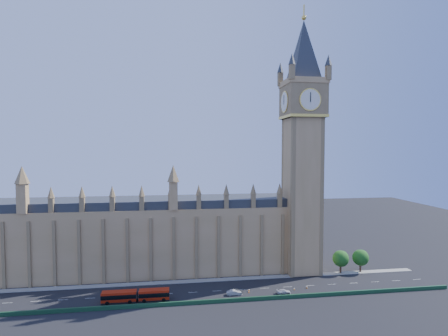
{
  "coord_description": "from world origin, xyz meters",
  "views": [
    {
      "loc": [
        -9.56,
        -111.45,
        46.38
      ],
      "look_at": [
        7.74,
        10.0,
        39.9
      ],
      "focal_mm": 28.0,
      "sensor_mm": 36.0,
      "label": 1
    }
  ],
  "objects": [
    {
      "name": "palace_westminster",
      "position": [
        -25.0,
        22.0,
        13.86
      ],
      "size": [
        120.0,
        20.0,
        28.0
      ],
      "color": "#A78650",
      "rests_on": "ground"
    },
    {
      "name": "bridge_parapet",
      "position": [
        0.0,
        -9.0,
        0.6
      ],
      "size": [
        160.0,
        0.6,
        1.2
      ],
      "primitive_type": "cube",
      "color": "#1E4C2D",
      "rests_on": "ground"
    },
    {
      "name": "elizabeth_tower",
      "position": [
        38.0,
        13.99,
        54.56
      ],
      "size": [
        20.59,
        20.59,
        105.0
      ],
      "color": "#A78650",
      "rests_on": "ground"
    },
    {
      "name": "cone_a",
      "position": [
        14.31,
        -1.68,
        0.39
      ],
      "size": [
        0.56,
        0.56,
        0.79
      ],
      "rotation": [
        0.0,
        0.0,
        -0.13
      ],
      "color": "black",
      "rests_on": "ground"
    },
    {
      "name": "tree_east_near",
      "position": [
        52.22,
        10.08,
        5.64
      ],
      "size": [
        6.0,
        6.0,
        8.5
      ],
      "color": "#382619",
      "rests_on": "ground"
    },
    {
      "name": "kerb_north",
      "position": [
        0.0,
        9.5,
        0.08
      ],
      "size": [
        160.0,
        3.0,
        0.16
      ],
      "primitive_type": "cube",
      "color": "gray",
      "rests_on": "ground"
    },
    {
      "name": "car_silver",
      "position": [
        9.04,
        -4.01,
        0.79
      ],
      "size": [
        4.83,
        1.81,
        1.58
      ],
      "primitive_type": "imported",
      "rotation": [
        0.0,
        0.0,
        1.54
      ],
      "color": "#93969A",
      "rests_on": "ground"
    },
    {
      "name": "ground",
      "position": [
        0.0,
        0.0,
        0.0
      ],
      "size": [
        400.0,
        400.0,
        0.0
      ],
      "primitive_type": "plane",
      "color": "black",
      "rests_on": "ground"
    },
    {
      "name": "car_grey",
      "position": [
        10.0,
        -2.34,
        0.7
      ],
      "size": [
        4.28,
        2.19,
        1.39
      ],
      "primitive_type": "imported",
      "rotation": [
        0.0,
        0.0,
        1.43
      ],
      "color": "#383A3F",
      "rests_on": "ground"
    },
    {
      "name": "red_bus",
      "position": [
        -21.54,
        -4.44,
        1.81
      ],
      "size": [
        20.22,
        3.29,
        3.43
      ],
      "rotation": [
        0.0,
        0.0,
        -0.0
      ],
      "color": "#A81D0B",
      "rests_on": "ground"
    },
    {
      "name": "cone_b",
      "position": [
        14.0,
        -2.87,
        0.32
      ],
      "size": [
        0.43,
        0.43,
        0.65
      ],
      "rotation": [
        0.0,
        0.0,
        0.05
      ],
      "color": "black",
      "rests_on": "ground"
    },
    {
      "name": "cone_c",
      "position": [
        34.0,
        -2.13,
        0.38
      ],
      "size": [
        0.52,
        0.52,
        0.77
      ],
      "rotation": [
        0.0,
        0.0,
        0.07
      ],
      "color": "black",
      "rests_on": "ground"
    },
    {
      "name": "tree_east_far",
      "position": [
        60.22,
        10.08,
        5.64
      ],
      "size": [
        6.0,
        6.0,
        8.5
      ],
      "color": "#382619",
      "rests_on": "ground"
    },
    {
      "name": "car_white",
      "position": [
        25.05,
        -5.14,
        0.65
      ],
      "size": [
        4.5,
        1.84,
        1.3
      ],
      "primitive_type": "imported",
      "rotation": [
        0.0,
        0.0,
        1.57
      ],
      "color": "silver",
      "rests_on": "ground"
    },
    {
      "name": "cone_d",
      "position": [
        29.42,
        -2.84,
        0.34
      ],
      "size": [
        0.44,
        0.44,
        0.69
      ],
      "rotation": [
        0.0,
        0.0,
        0.0
      ],
      "color": "black",
      "rests_on": "ground"
    }
  ]
}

